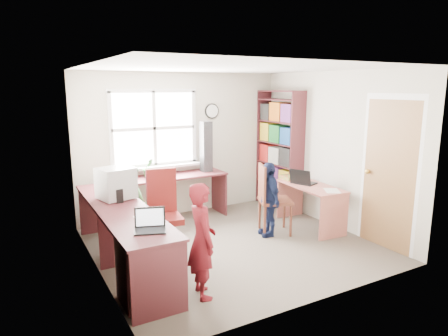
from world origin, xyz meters
name	(u,v)px	position (x,y,z in m)	size (l,w,h in m)	color
room	(230,158)	(0.01, 0.10, 1.22)	(3.64, 3.44, 2.44)	#4D443C
l_desk	(147,237)	(-1.31, -0.28, 0.46)	(2.38, 2.95, 0.75)	#552227
right_desk	(311,197)	(1.44, 0.07, 0.48)	(0.62, 1.20, 0.67)	#BF6B5F
bookshelf	(279,153)	(1.65, 1.19, 1.00)	(0.30, 1.02, 2.10)	#552227
swivel_chair	(164,216)	(-0.88, 0.30, 0.47)	(0.58, 0.58, 1.09)	black
wooden_chair	(270,196)	(0.73, 0.15, 0.57)	(0.59, 0.59, 1.04)	brown
crt_monitor	(116,183)	(-1.45, 0.46, 0.96)	(0.49, 0.46, 0.41)	#A2A3A7
laptop_left	(150,225)	(-1.45, -0.83, 0.80)	(0.38, 0.34, 0.21)	black
laptop_right	(302,180)	(1.37, 0.20, 0.73)	(0.40, 0.44, 0.24)	black
speaker_a	(119,196)	(-1.47, 0.29, 0.84)	(0.09, 0.09, 0.17)	black
speaker_b	(108,186)	(-1.48, 0.82, 0.85)	(0.11, 0.11, 0.19)	black
cd_tower	(206,147)	(0.31, 1.43, 1.17)	(0.18, 0.16, 0.85)	black
game_box	(290,177)	(1.43, 0.56, 0.70)	(0.29, 0.29, 0.06)	red
paper_a	(146,219)	(-1.38, -0.48, 0.75)	(0.21, 0.29, 0.00)	silver
paper_b	(332,191)	(1.48, -0.34, 0.67)	(0.32, 0.35, 0.00)	silver
potted_plant	(148,168)	(-0.69, 1.47, 0.90)	(0.17, 0.13, 0.30)	#317C36
person_red	(202,240)	(-0.96, -1.02, 0.61)	(0.44, 0.29, 1.22)	maroon
person_green	(131,204)	(-1.17, 0.82, 0.55)	(0.54, 0.42, 1.11)	#337F38
person_navy	(268,199)	(0.66, 0.09, 0.55)	(0.64, 0.27, 1.10)	#131C3D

